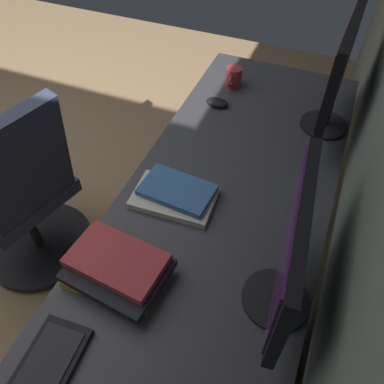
{
  "coord_description": "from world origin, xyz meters",
  "views": [
    {
      "loc": [
        0.91,
        1.9,
        1.81
      ],
      "look_at": [
        0.19,
        1.61,
        0.95
      ],
      "focal_mm": 36.77,
      "sensor_mm": 36.0,
      "label": 1
    }
  ],
  "objects_px": {
    "drawer_pedestal": "(187,352)",
    "office_chair": "(24,200)",
    "book_stack_near": "(175,195)",
    "mouse_main": "(217,103)",
    "coffee_mug": "(234,77)",
    "book_stack_far": "(116,269)",
    "monitor_primary": "(290,254)",
    "monitor_secondary": "(339,71)"
  },
  "relations": [
    {
      "from": "drawer_pedestal",
      "to": "office_chair",
      "type": "bearing_deg",
      "value": -108.63
    },
    {
      "from": "drawer_pedestal",
      "to": "book_stack_near",
      "type": "xyz_separation_m",
      "value": [
        -0.36,
        -0.19,
        0.41
      ]
    },
    {
      "from": "mouse_main",
      "to": "book_stack_far",
      "type": "bearing_deg",
      "value": 0.75
    },
    {
      "from": "monitor_primary",
      "to": "mouse_main",
      "type": "height_order",
      "value": "monitor_primary"
    },
    {
      "from": "monitor_primary",
      "to": "book_stack_near",
      "type": "distance_m",
      "value": 0.55
    },
    {
      "from": "book_stack_far",
      "to": "coffee_mug",
      "type": "height_order",
      "value": "coffee_mug"
    },
    {
      "from": "drawer_pedestal",
      "to": "book_stack_far",
      "type": "bearing_deg",
      "value": -91.53
    },
    {
      "from": "drawer_pedestal",
      "to": "mouse_main",
      "type": "height_order",
      "value": "mouse_main"
    },
    {
      "from": "office_chair",
      "to": "drawer_pedestal",
      "type": "bearing_deg",
      "value": 71.37
    },
    {
      "from": "drawer_pedestal",
      "to": "office_chair",
      "type": "distance_m",
      "value": 0.99
    },
    {
      "from": "book_stack_near",
      "to": "book_stack_far",
      "type": "xyz_separation_m",
      "value": [
        0.36,
        -0.04,
        0.02
      ]
    },
    {
      "from": "book_stack_far",
      "to": "office_chair",
      "type": "bearing_deg",
      "value": -113.74
    },
    {
      "from": "drawer_pedestal",
      "to": "book_stack_far",
      "type": "xyz_separation_m",
      "value": [
        -0.01,
        -0.23,
        0.43
      ]
    },
    {
      "from": "book_stack_near",
      "to": "office_chair",
      "type": "xyz_separation_m",
      "value": [
        0.05,
        -0.74,
        -0.3
      ]
    },
    {
      "from": "drawer_pedestal",
      "to": "mouse_main",
      "type": "bearing_deg",
      "value": -165.66
    },
    {
      "from": "coffee_mug",
      "to": "office_chair",
      "type": "xyz_separation_m",
      "value": [
        0.82,
        -0.71,
        -0.32
      ]
    },
    {
      "from": "monitor_primary",
      "to": "monitor_secondary",
      "type": "distance_m",
      "value": 0.88
    },
    {
      "from": "office_chair",
      "to": "monitor_primary",
      "type": "bearing_deg",
      "value": 80.15
    },
    {
      "from": "coffee_mug",
      "to": "office_chair",
      "type": "bearing_deg",
      "value": -40.78
    },
    {
      "from": "book_stack_near",
      "to": "coffee_mug",
      "type": "xyz_separation_m",
      "value": [
        -0.77,
        -0.03,
        0.03
      ]
    },
    {
      "from": "book_stack_far",
      "to": "mouse_main",
      "type": "bearing_deg",
      "value": -179.25
    },
    {
      "from": "monitor_secondary",
      "to": "mouse_main",
      "type": "bearing_deg",
      "value": -85.88
    },
    {
      "from": "coffee_mug",
      "to": "drawer_pedestal",
      "type": "bearing_deg",
      "value": 11.27
    },
    {
      "from": "monitor_secondary",
      "to": "monitor_primary",
      "type": "bearing_deg",
      "value": 0.39
    },
    {
      "from": "monitor_secondary",
      "to": "coffee_mug",
      "type": "xyz_separation_m",
      "value": [
        -0.14,
        -0.46,
        -0.22
      ]
    },
    {
      "from": "book_stack_near",
      "to": "office_chair",
      "type": "height_order",
      "value": "office_chair"
    },
    {
      "from": "monitor_secondary",
      "to": "office_chair",
      "type": "height_order",
      "value": "monitor_secondary"
    },
    {
      "from": "monitor_primary",
      "to": "book_stack_near",
      "type": "xyz_separation_m",
      "value": [
        -0.25,
        -0.43,
        -0.22
      ]
    },
    {
      "from": "book_stack_near",
      "to": "coffee_mug",
      "type": "bearing_deg",
      "value": -177.64
    },
    {
      "from": "monitor_secondary",
      "to": "office_chair",
      "type": "xyz_separation_m",
      "value": [
        0.68,
        -1.16,
        -0.54
      ]
    },
    {
      "from": "drawer_pedestal",
      "to": "coffee_mug",
      "type": "height_order",
      "value": "coffee_mug"
    },
    {
      "from": "book_stack_far",
      "to": "monitor_primary",
      "type": "bearing_deg",
      "value": 102.68
    },
    {
      "from": "monitor_primary",
      "to": "office_chair",
      "type": "distance_m",
      "value": 1.29
    },
    {
      "from": "book_stack_far",
      "to": "drawer_pedestal",
      "type": "bearing_deg",
      "value": 88.47
    },
    {
      "from": "monitor_primary",
      "to": "office_chair",
      "type": "xyz_separation_m",
      "value": [
        -0.2,
        -1.17,
        -0.52
      ]
    },
    {
      "from": "book_stack_far",
      "to": "office_chair",
      "type": "height_order",
      "value": "office_chair"
    },
    {
      "from": "mouse_main",
      "to": "office_chair",
      "type": "xyz_separation_m",
      "value": [
        0.64,
        -0.69,
        -0.29
      ]
    },
    {
      "from": "coffee_mug",
      "to": "office_chair",
      "type": "height_order",
      "value": "office_chair"
    },
    {
      "from": "monitor_primary",
      "to": "mouse_main",
      "type": "distance_m",
      "value": 1.0
    },
    {
      "from": "monitor_primary",
      "to": "office_chair",
      "type": "bearing_deg",
      "value": -99.85
    },
    {
      "from": "monitor_secondary",
      "to": "drawer_pedestal",
      "type": "bearing_deg",
      "value": -13.09
    },
    {
      "from": "drawer_pedestal",
      "to": "book_stack_far",
      "type": "height_order",
      "value": "book_stack_far"
    }
  ]
}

